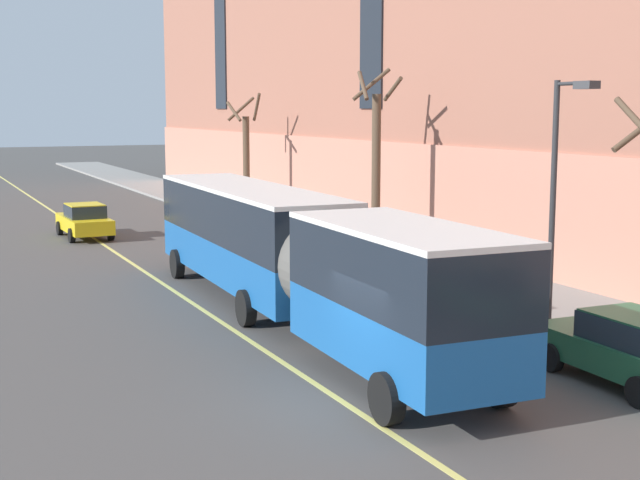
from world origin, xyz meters
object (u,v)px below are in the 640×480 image
(street_tree_far_uptown, at_px, (376,163))
(parked_car_green_2, at_px, (628,348))
(city_bus, at_px, (291,250))
(taxi_cab, at_px, (85,221))
(street_tree_far_downtown, at_px, (246,157))
(parked_car_red_1, at_px, (240,222))
(street_lamp, at_px, (560,175))
(parked_car_silver_4, at_px, (306,242))

(street_tree_far_uptown, bearing_deg, parked_car_green_2, -100.11)
(city_bus, relative_size, parked_car_green_2, 4.35)
(taxi_cab, xyz_separation_m, street_tree_far_downtown, (9.25, 3.75, 2.52))
(parked_car_red_1, relative_size, parked_car_green_2, 1.06)
(parked_car_red_1, bearing_deg, street_lamp, -84.36)
(parked_car_red_1, xyz_separation_m, taxi_cab, (-6.25, 3.46, -0.00))
(street_lamp, bearing_deg, street_tree_far_uptown, 84.64)
(parked_car_red_1, xyz_separation_m, street_lamp, (1.89, -19.13, 3.32))
(taxi_cab, bearing_deg, parked_car_red_1, -28.99)
(street_lamp, bearing_deg, taxi_cab, 109.81)
(parked_car_silver_4, xyz_separation_m, street_tree_far_uptown, (2.88, -0.27, 2.95))
(taxi_cab, xyz_separation_m, street_lamp, (8.14, -22.59, 3.32))
(parked_car_silver_4, xyz_separation_m, taxi_cab, (-6.39, 10.31, -0.00))
(street_tree_far_downtown, relative_size, street_lamp, 1.02)
(parked_car_red_1, height_order, taxi_cab, same)
(city_bus, height_order, street_tree_far_downtown, street_tree_far_downtown)
(taxi_cab, distance_m, street_tree_far_uptown, 14.37)
(parked_car_green_2, relative_size, parked_car_silver_4, 1.01)
(city_bus, xyz_separation_m, parked_car_green_2, (4.30, -8.08, -1.24))
(street_lamp, bearing_deg, parked_car_red_1, 95.64)
(taxi_cab, bearing_deg, parked_car_green_2, -76.88)
(city_bus, height_order, parked_car_silver_4, city_bus)
(city_bus, bearing_deg, parked_car_green_2, -61.97)
(street_tree_far_uptown, bearing_deg, taxi_cab, 131.21)
(taxi_cab, distance_m, street_lamp, 24.24)
(parked_car_green_2, distance_m, parked_car_silver_4, 16.79)
(parked_car_green_2, xyz_separation_m, street_tree_far_downtown, (2.93, 30.85, 2.52))
(parked_car_red_1, bearing_deg, street_tree_far_downtown, 67.43)
(taxi_cab, relative_size, street_tree_far_downtown, 0.68)
(taxi_cab, xyz_separation_m, street_tree_far_uptown, (9.26, -10.58, 2.95))
(parked_car_green_2, relative_size, street_lamp, 0.69)
(city_bus, relative_size, parked_car_silver_4, 4.39)
(street_tree_far_uptown, height_order, street_lamp, street_tree_far_uptown)
(parked_car_green_2, distance_m, street_tree_far_downtown, 31.09)
(city_bus, height_order, street_lamp, street_lamp)
(city_bus, relative_size, street_lamp, 2.99)
(street_tree_far_downtown, xyz_separation_m, street_lamp, (-1.11, -26.34, 0.80))
(parked_car_green_2, bearing_deg, taxi_cab, 103.12)
(street_lamp, bearing_deg, city_bus, 149.79)
(taxi_cab, distance_m, street_tree_far_downtown, 10.29)
(parked_car_green_2, bearing_deg, parked_car_silver_4, 89.76)
(street_tree_far_uptown, distance_m, street_lamp, 12.07)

